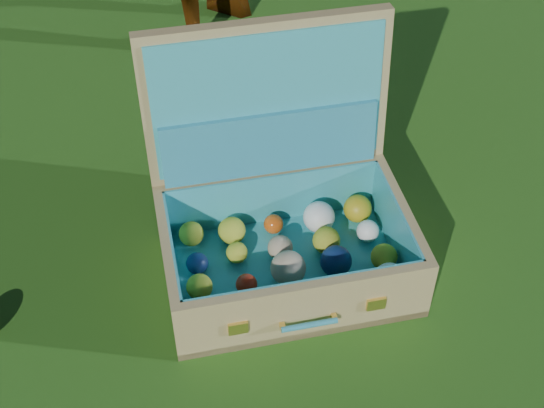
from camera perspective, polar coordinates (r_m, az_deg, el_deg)
The scene contains 2 objects.
ground at distance 1.94m, azimuth -1.52°, elevation -4.11°, with size 60.00×60.00×0.00m, color #215114.
suitcase at distance 1.84m, azimuth 0.86°, elevation -0.28°, with size 0.70×0.62×0.57m.
Camera 1 is at (-0.57, -1.17, 1.44)m, focal length 50.00 mm.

